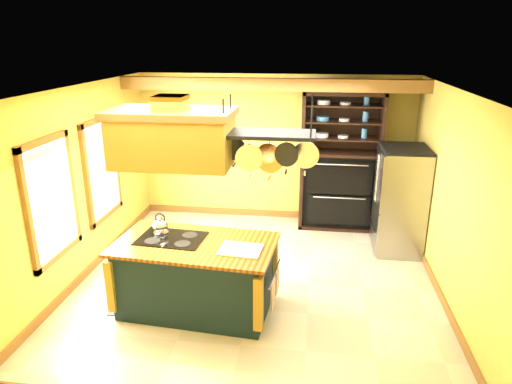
% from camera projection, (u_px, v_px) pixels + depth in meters
% --- Properties ---
extents(floor, '(5.00, 5.00, 0.00)m').
position_uv_depth(floor, '(257.00, 280.00, 6.55)').
color(floor, beige).
rests_on(floor, ground).
extents(ceiling, '(5.00, 5.00, 0.00)m').
position_uv_depth(ceiling, '(257.00, 89.00, 5.68)').
color(ceiling, white).
rests_on(ceiling, wall_back).
extents(wall_back, '(5.00, 0.02, 2.70)m').
position_uv_depth(wall_back, '(274.00, 149.00, 8.46)').
color(wall_back, gold).
rests_on(wall_back, floor).
extents(wall_front, '(5.00, 0.02, 2.70)m').
position_uv_depth(wall_front, '(218.00, 287.00, 3.76)').
color(wall_front, gold).
rests_on(wall_front, floor).
extents(wall_left, '(0.02, 5.00, 2.70)m').
position_uv_depth(wall_left, '(81.00, 184.00, 6.42)').
color(wall_left, gold).
rests_on(wall_left, floor).
extents(wall_right, '(0.02, 5.00, 2.70)m').
position_uv_depth(wall_right, '(452.00, 200.00, 5.80)').
color(wall_right, gold).
rests_on(wall_right, floor).
extents(ceiling_beam, '(5.00, 0.15, 0.20)m').
position_uv_depth(ceiling_beam, '(271.00, 85.00, 7.31)').
color(ceiling_beam, olive).
rests_on(ceiling_beam, ceiling).
extents(window_near, '(0.06, 1.06, 1.56)m').
position_uv_depth(window_near, '(52.00, 200.00, 5.65)').
color(window_near, olive).
rests_on(window_near, wall_left).
extents(window_far, '(0.06, 1.06, 1.56)m').
position_uv_depth(window_far, '(102.00, 169.00, 6.96)').
color(window_far, olive).
rests_on(window_far, wall_left).
extents(kitchen_island, '(2.04, 1.25, 1.11)m').
position_uv_depth(kitchen_island, '(196.00, 275.00, 5.73)').
color(kitchen_island, black).
rests_on(kitchen_island, floor).
extents(range_hood, '(1.42, 0.80, 0.80)m').
position_uv_depth(range_hood, '(173.00, 136.00, 5.18)').
color(range_hood, '#B8762E').
rests_on(range_hood, ceiling).
extents(pot_rack, '(1.11, 0.51, 0.88)m').
position_uv_depth(pot_rack, '(269.00, 143.00, 5.08)').
color(pot_rack, black).
rests_on(pot_rack, ceiling).
extents(refrigerator, '(0.73, 0.85, 1.67)m').
position_uv_depth(refrigerator, '(399.00, 203.00, 7.26)').
color(refrigerator, gray).
rests_on(refrigerator, floor).
extents(hutch, '(1.39, 0.63, 2.45)m').
position_uv_depth(hutch, '(339.00, 177.00, 8.19)').
color(hutch, black).
rests_on(hutch, floor).
extents(floor_register, '(0.29, 0.13, 0.01)m').
position_uv_depth(floor_register, '(119.00, 313.00, 5.76)').
color(floor_register, black).
rests_on(floor_register, floor).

